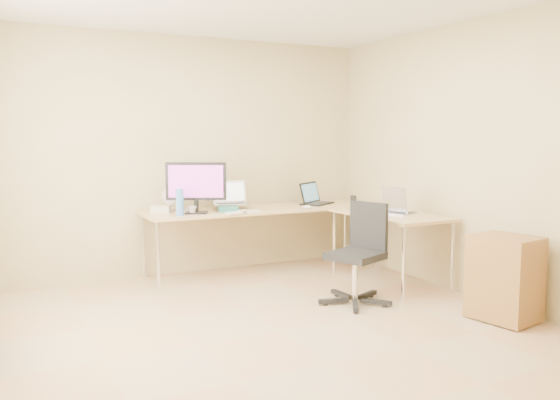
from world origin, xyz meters
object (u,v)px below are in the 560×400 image
monitor (196,188)px  desk_fan (170,200)px  office_chair (355,250)px  laptop_black (317,193)px  mug (192,210)px  desk_return (390,248)px  water_bottle (180,202)px  cabinet (505,278)px  laptop_center (231,193)px  desk_main (264,240)px  keyboard (243,212)px  laptop_return (399,203)px

monitor → desk_fan: (-0.19, 0.32, -0.15)m
office_chair → desk_fan: bearing=104.4°
laptop_black → mug: laptop_black is taller
desk_return → water_bottle: 2.20m
desk_return → laptop_black: (-0.27, 1.03, 0.49)m
desk_return → cabinet: 1.44m
desk_return → office_chair: size_ratio=1.41×
monitor → laptop_center: monitor is taller
desk_main → laptop_black: size_ratio=6.51×
laptop_center → laptop_black: bearing=4.9°
keyboard → cabinet: keyboard is taller
desk_main → office_chair: (0.22, -1.47, 0.14)m
desk_main → laptop_black: bearing=2.1°
desk_fan → cabinet: size_ratio=0.34×
desk_main → water_bottle: (-1.02, -0.22, 0.50)m
laptop_center → keyboard: (-0.02, -0.36, -0.16)m
laptop_black → keyboard: laptop_black is taller
monitor → desk_fan: monitor is taller
mug → water_bottle: (-0.15, -0.08, 0.10)m
water_bottle → office_chair: size_ratio=0.29×
water_bottle → cabinet: water_bottle is taller
water_bottle → office_chair: water_bottle is taller
desk_main → desk_fan: size_ratio=11.10×
laptop_black → office_chair: 1.62m
keyboard → laptop_center: bearing=76.7°
laptop_return → cabinet: size_ratio=0.49×
mug → desk_main: bearing=9.1°
desk_return → mug: size_ratio=15.23×
monitor → cabinet: size_ratio=0.89×
desk_fan → cabinet: (2.05, -2.63, -0.49)m
laptop_center → office_chair: laptop_center is taller
laptop_center → mug: bearing=-151.0°
laptop_black → water_bottle: bearing=155.2°
desk_return → desk_main: bearing=134.3°
desk_fan → office_chair: size_ratio=0.26×
laptop_return → office_chair: (-0.80, -0.40, -0.34)m
water_bottle → desk_return: bearing=-21.4°
desk_main → desk_fan: bearing=168.7°
laptop_center → office_chair: bearing=-62.2°
laptop_return → monitor: bearing=38.9°
mug → desk_fan: 0.37m
monitor → office_chair: bearing=-25.0°
desk_return → laptop_center: bearing=141.3°
laptop_black → keyboard: (-1.08, -0.32, -0.12)m
laptop_center → mug: (-0.51, -0.21, -0.13)m
desk_fan → office_chair: desk_fan is taller
desk_main → office_chair: office_chair is taller
laptop_center → keyboard: laptop_center is taller
desk_fan → office_chair: bearing=-37.9°
laptop_center → desk_fan: laptop_center is taller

